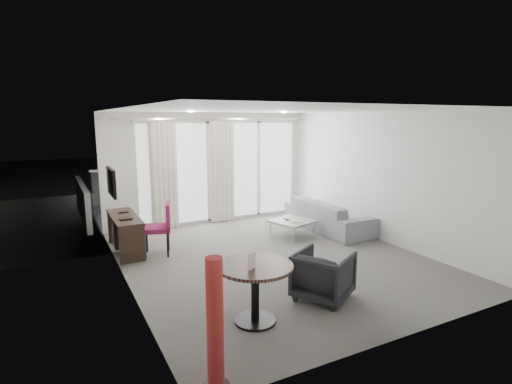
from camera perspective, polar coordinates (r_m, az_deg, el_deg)
name	(u,v)px	position (r m, az deg, el deg)	size (l,w,h in m)	color
floor	(271,258)	(7.26, 2.22, -9.34)	(5.00, 6.00, 0.00)	#5A5853
ceiling	(272,110)	(6.84, 2.37, 11.63)	(5.00, 6.00, 0.00)	white
wall_left	(123,200)	(6.11, -18.53, -1.03)	(0.00, 6.00, 2.60)	silver
wall_right	(379,177)	(8.44, 17.20, 2.10)	(0.00, 6.00, 2.60)	silver
wall_front	(410,227)	(4.63, 21.10, -4.75)	(5.00, 0.00, 2.60)	silver
window_panel	(222,171)	(9.73, -4.93, 2.99)	(4.00, 0.02, 2.38)	white
window_frame	(222,171)	(9.72, -4.90, 2.98)	(4.10, 0.06, 2.44)	white
curtain_left	(164,176)	(9.12, -12.97, 2.26)	(0.60, 0.20, 2.38)	silver
curtain_right	(222,172)	(9.56, -4.82, 2.86)	(0.60, 0.20, 2.38)	silver
curtain_track	(212,119)	(9.39, -6.37, 10.35)	(4.80, 0.04, 0.04)	#B2B2B7
downlight_a	(191,112)	(7.93, -9.32, 11.27)	(0.12, 0.12, 0.02)	#FFE0B2
downlight_b	(284,112)	(8.82, 3.99, 11.29)	(0.12, 0.12, 0.02)	#FFE0B2
desk	(125,234)	(7.87, -18.17, -5.69)	(0.46, 1.46, 0.68)	black
tv	(111,182)	(7.52, -19.99, 1.35)	(0.05, 0.80, 0.50)	black
desk_chair	(156,229)	(7.50, -14.03, -5.15)	(0.53, 0.49, 0.96)	maroon
round_table	(255,293)	(5.00, -0.12, -14.29)	(0.92, 0.92, 0.74)	#35201A
menu_card	(252,270)	(4.73, -0.60, -11.11)	(0.11, 0.02, 0.20)	white
red_lamp	(215,324)	(3.82, -5.88, -18.24)	(0.25, 0.25, 1.26)	maroon
tub_armchair	(323,275)	(5.69, 9.59, -11.63)	(0.71, 0.73, 0.67)	black
coffee_table	(292,228)	(8.48, 5.18, -5.20)	(0.78, 0.78, 0.35)	gray
remote	(286,219)	(8.47, 4.37, -3.91)	(0.05, 0.17, 0.02)	black
magazine	(295,221)	(8.36, 5.65, -4.13)	(0.22, 0.28, 0.02)	gray
sofa	(328,215)	(9.08, 10.22, -3.25)	(2.27, 0.89, 0.66)	gray
terrace_slab	(202,209)	(11.35, -7.78, -2.46)	(5.60, 3.00, 0.12)	#4D4D50
rattan_chair_a	(238,196)	(10.88, -2.57, -0.63)	(0.50, 0.50, 0.74)	brown
rattan_chair_b	(241,185)	(12.45, -2.11, 1.07)	(0.58, 0.58, 0.85)	brown
rattan_table	(248,196)	(11.54, -1.21, -0.52)	(0.52, 0.52, 0.52)	brown
balustrade	(185,182)	(12.59, -10.08, 1.36)	(5.50, 0.06, 1.05)	#B2B2B7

